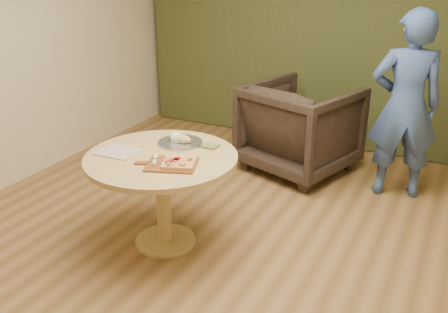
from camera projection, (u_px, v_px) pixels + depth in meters
room_shell at (218, 83)px, 3.11m from camera, size 5.04×6.04×2.84m
curtain at (341, 25)px, 5.49m from camera, size 4.80×0.14×2.78m
pedestal_table at (162, 173)px, 3.76m from camera, size 1.15×1.15×0.75m
pizza_paddle at (170, 164)px, 3.53m from camera, size 0.47×0.39×0.01m
flatbread_pizza at (179, 163)px, 3.51m from camera, size 0.28×0.28×0.04m
cutlery_roll at (155, 160)px, 3.55m from camera, size 0.12×0.18×0.03m
newspaper at (118, 152)px, 3.76m from camera, size 0.31×0.27×0.01m
serving_tray at (180, 143)px, 3.93m from camera, size 0.36×0.36×0.02m
bread_roll at (179, 138)px, 3.92m from camera, size 0.19×0.09×0.09m
green_packet at (210, 146)px, 3.86m from camera, size 0.12×0.10×0.02m
armchair at (301, 124)px, 5.13m from camera, size 1.23×1.18×1.02m
person_standing at (405, 106)px, 4.47m from camera, size 0.73×0.59×1.73m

